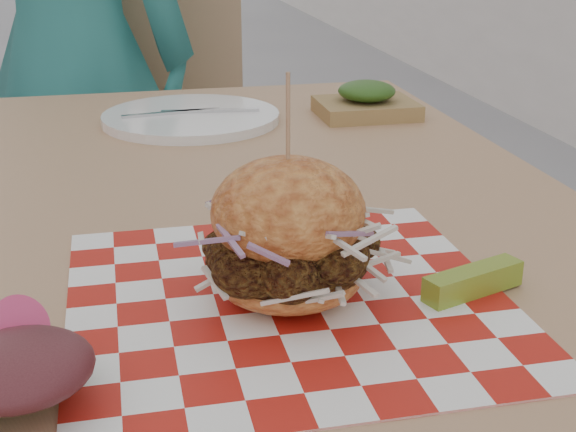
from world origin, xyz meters
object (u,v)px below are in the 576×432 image
Objects in this scene: patio_chair at (169,130)px; sandwich at (288,240)px; diner at (70,51)px; patio_table at (227,264)px.

patio_chair is 1.35m from sandwich.
diner is 0.31m from patio_chair.
diner is 8.11× the size of sandwich.
patio_table is 0.29m from sandwich.
patio_chair is (0.01, 1.07, -0.12)m from patio_table.
diner is 1.61× the size of patio_chair.
diner reaches higher than patio_chair.
patio_chair is at bearing 89.27° from patio_table.
sandwich is (0.21, -1.24, 0.04)m from diner.
diner is at bearing 99.72° from sandwich.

